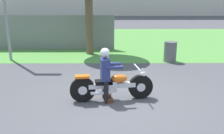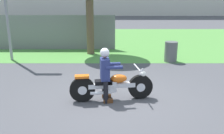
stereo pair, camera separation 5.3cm
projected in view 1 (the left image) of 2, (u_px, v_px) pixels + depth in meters
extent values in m
plane|color=#4C4C51|center=(118.00, 99.00, 6.46)|extent=(120.00, 120.00, 0.00)
cube|color=#549342|center=(113.00, 40.00, 15.83)|extent=(60.00, 12.00, 0.01)
cylinder|color=black|center=(141.00, 87.00, 6.43)|extent=(0.67, 0.21, 0.65)
cylinder|color=silver|center=(141.00, 87.00, 6.43)|extent=(0.25, 0.17, 0.23)
cylinder|color=black|center=(83.00, 90.00, 6.22)|extent=(0.67, 0.21, 0.65)
cylinder|color=silver|center=(83.00, 90.00, 6.22)|extent=(0.25, 0.17, 0.23)
cube|color=silver|center=(112.00, 85.00, 6.30)|extent=(1.24, 0.31, 0.12)
cube|color=silver|center=(110.00, 86.00, 6.30)|extent=(0.35, 0.28, 0.28)
ellipsoid|color=orange|center=(119.00, 78.00, 6.28)|extent=(0.47, 0.30, 0.22)
cube|color=black|center=(104.00, 82.00, 6.24)|extent=(0.47, 0.30, 0.10)
cube|color=orange|center=(82.00, 77.00, 6.12)|extent=(0.38, 0.25, 0.06)
cylinder|color=silver|center=(139.00, 78.00, 6.36)|extent=(0.26, 0.08, 0.53)
cylinder|color=silver|center=(137.00, 67.00, 6.27)|extent=(0.13, 0.66, 0.04)
sphere|color=white|center=(143.00, 74.00, 6.34)|extent=(0.16, 0.16, 0.16)
cylinder|color=silver|center=(101.00, 93.00, 6.16)|extent=(0.56, 0.16, 0.08)
cylinder|color=black|center=(104.00, 88.00, 6.48)|extent=(0.12, 0.12, 0.58)
cube|color=#593319|center=(107.00, 96.00, 6.55)|extent=(0.25, 0.13, 0.10)
cylinder|color=black|center=(106.00, 92.00, 6.14)|extent=(0.12, 0.12, 0.58)
cube|color=#593319|center=(108.00, 101.00, 6.21)|extent=(0.25, 0.13, 0.10)
cube|color=navy|center=(105.00, 69.00, 6.15)|extent=(0.27, 0.41, 0.56)
cylinder|color=navy|center=(113.00, 64.00, 6.33)|extent=(0.43, 0.15, 0.09)
cylinder|color=navy|center=(115.00, 68.00, 6.00)|extent=(0.43, 0.15, 0.09)
sphere|color=#996B4C|center=(105.00, 54.00, 6.05)|extent=(0.20, 0.20, 0.20)
sphere|color=silver|center=(105.00, 53.00, 6.04)|extent=(0.24, 0.24, 0.24)
cylinder|color=brown|center=(89.00, 25.00, 11.47)|extent=(0.36, 0.36, 2.83)
cylinder|color=#595E5B|center=(170.00, 52.00, 10.24)|extent=(0.53, 0.53, 0.86)
cube|color=slate|center=(48.00, 33.00, 12.62)|extent=(7.00, 0.06, 1.80)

